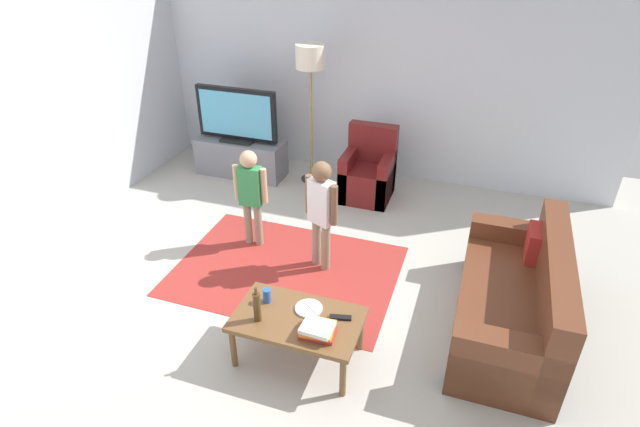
{
  "coord_description": "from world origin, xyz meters",
  "views": [
    {
      "loc": [
        1.37,
        -3.37,
        3.16
      ],
      "look_at": [
        0.0,
        0.6,
        0.65
      ],
      "focal_mm": 28.77,
      "sensor_mm": 36.0,
      "label": 1
    }
  ],
  "objects_px": {
    "armchair": "(368,174)",
    "child_center": "(321,206)",
    "couch": "(518,304)",
    "soda_can": "(267,296)",
    "plate": "(309,308)",
    "child_near_tv": "(251,190)",
    "coffee_table": "(298,322)",
    "floor_lamp": "(311,64)",
    "book_stack": "(318,330)",
    "tv_remote": "(341,317)",
    "bottle": "(257,306)",
    "tv": "(237,115)",
    "tv_stand": "(241,157)"
  },
  "relations": [
    {
      "from": "armchair",
      "to": "child_center",
      "type": "bearing_deg",
      "value": -92.61
    },
    {
      "from": "couch",
      "to": "soda_can",
      "type": "xyz_separation_m",
      "value": [
        -1.95,
        -0.8,
        0.19
      ]
    },
    {
      "from": "couch",
      "to": "plate",
      "type": "distance_m",
      "value": 1.78
    },
    {
      "from": "child_center",
      "to": "child_near_tv",
      "type": "bearing_deg",
      "value": 169.16
    },
    {
      "from": "armchair",
      "to": "coffee_table",
      "type": "distance_m",
      "value": 2.85
    },
    {
      "from": "floor_lamp",
      "to": "child_near_tv",
      "type": "distance_m",
      "value": 1.87
    },
    {
      "from": "book_stack",
      "to": "tv_remote",
      "type": "xyz_separation_m",
      "value": [
        0.11,
        0.22,
        -0.04
      ]
    },
    {
      "from": "soda_can",
      "to": "child_center",
      "type": "bearing_deg",
      "value": 86.23
    },
    {
      "from": "child_near_tv",
      "to": "bottle",
      "type": "xyz_separation_m",
      "value": [
        0.77,
        -1.51,
        -0.11
      ]
    },
    {
      "from": "plate",
      "to": "coffee_table",
      "type": "bearing_deg",
      "value": -112.73
    },
    {
      "from": "floor_lamp",
      "to": "bottle",
      "type": "relative_size",
      "value": 5.67
    },
    {
      "from": "tv",
      "to": "plate",
      "type": "distance_m",
      "value": 3.42
    },
    {
      "from": "coffee_table",
      "to": "soda_can",
      "type": "distance_m",
      "value": 0.33
    },
    {
      "from": "book_stack",
      "to": "bottle",
      "type": "xyz_separation_m",
      "value": [
        -0.49,
        -0.0,
        0.09
      ]
    },
    {
      "from": "coffee_table",
      "to": "bottle",
      "type": "xyz_separation_m",
      "value": [
        -0.28,
        -0.12,
        0.18
      ]
    },
    {
      "from": "child_near_tv",
      "to": "child_center",
      "type": "height_order",
      "value": "child_center"
    },
    {
      "from": "tv_stand",
      "to": "book_stack",
      "type": "relative_size",
      "value": 4.37
    },
    {
      "from": "couch",
      "to": "armchair",
      "type": "height_order",
      "value": "armchair"
    },
    {
      "from": "tv",
      "to": "child_near_tv",
      "type": "distance_m",
      "value": 1.74
    },
    {
      "from": "child_center",
      "to": "soda_can",
      "type": "height_order",
      "value": "child_center"
    },
    {
      "from": "child_center",
      "to": "floor_lamp",
      "type": "bearing_deg",
      "value": 112.61
    },
    {
      "from": "tv",
      "to": "tv_remote",
      "type": "xyz_separation_m",
      "value": [
        2.26,
        -2.76,
        -0.42
      ]
    },
    {
      "from": "tv",
      "to": "couch",
      "type": "distance_m",
      "value": 4.13
    },
    {
      "from": "coffee_table",
      "to": "soda_can",
      "type": "bearing_deg",
      "value": 161.57
    },
    {
      "from": "tv_remote",
      "to": "coffee_table",
      "type": "bearing_deg",
      "value": -176.13
    },
    {
      "from": "couch",
      "to": "floor_lamp",
      "type": "xyz_separation_m",
      "value": [
        -2.62,
        2.14,
        1.25
      ]
    },
    {
      "from": "floor_lamp",
      "to": "book_stack",
      "type": "relative_size",
      "value": 6.49
    },
    {
      "from": "tv",
      "to": "soda_can",
      "type": "height_order",
      "value": "tv"
    },
    {
      "from": "book_stack",
      "to": "soda_can",
      "type": "bearing_deg",
      "value": 156.67
    },
    {
      "from": "child_near_tv",
      "to": "child_center",
      "type": "relative_size",
      "value": 0.94
    },
    {
      "from": "armchair",
      "to": "plate",
      "type": "height_order",
      "value": "armchair"
    },
    {
      "from": "tv",
      "to": "child_near_tv",
      "type": "height_order",
      "value": "tv"
    },
    {
      "from": "floor_lamp",
      "to": "child_center",
      "type": "xyz_separation_m",
      "value": [
        0.75,
        -1.81,
        -0.84
      ]
    },
    {
      "from": "tv",
      "to": "child_near_tv",
      "type": "relative_size",
      "value": 1.0
    },
    {
      "from": "book_stack",
      "to": "tv_stand",
      "type": "bearing_deg",
      "value": 125.59
    },
    {
      "from": "tv_stand",
      "to": "plate",
      "type": "xyz_separation_m",
      "value": [
        1.99,
        -2.77,
        0.18
      ]
    },
    {
      "from": "tv_stand",
      "to": "book_stack",
      "type": "height_order",
      "value": "book_stack"
    },
    {
      "from": "book_stack",
      "to": "tv_remote",
      "type": "bearing_deg",
      "value": 63.17
    },
    {
      "from": "bottle",
      "to": "tv_remote",
      "type": "height_order",
      "value": "bottle"
    },
    {
      "from": "child_near_tv",
      "to": "bottle",
      "type": "bearing_deg",
      "value": -63.01
    },
    {
      "from": "coffee_table",
      "to": "plate",
      "type": "bearing_deg",
      "value": 67.27
    },
    {
      "from": "book_stack",
      "to": "tv_remote",
      "type": "height_order",
      "value": "book_stack"
    },
    {
      "from": "tv_stand",
      "to": "plate",
      "type": "relative_size",
      "value": 5.45
    },
    {
      "from": "child_center",
      "to": "tv_remote",
      "type": "xyz_separation_m",
      "value": [
        0.55,
        -1.13,
        -0.27
      ]
    },
    {
      "from": "book_stack",
      "to": "plate",
      "type": "distance_m",
      "value": 0.29
    },
    {
      "from": "tv",
      "to": "couch",
      "type": "height_order",
      "value": "tv"
    },
    {
      "from": "couch",
      "to": "child_center",
      "type": "distance_m",
      "value": 1.95
    },
    {
      "from": "tv_remote",
      "to": "child_near_tv",
      "type": "bearing_deg",
      "value": 123.23
    },
    {
      "from": "floor_lamp",
      "to": "armchair",
      "type": "bearing_deg",
      "value": -13.04
    },
    {
      "from": "tv_stand",
      "to": "armchair",
      "type": "bearing_deg",
      "value": -1.26
    }
  ]
}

